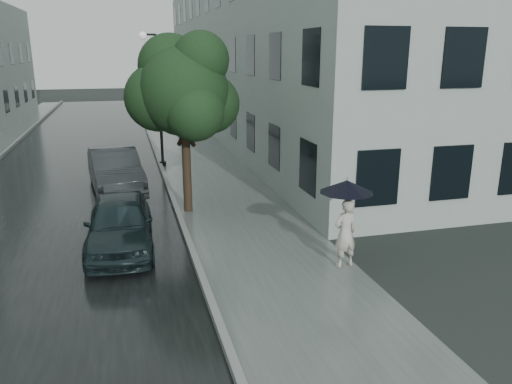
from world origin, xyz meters
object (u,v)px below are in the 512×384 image
object	(u,v)px
pedestrian	(345,233)
lamp_post	(156,92)
car_far	(115,170)
street_tree	(183,90)
car_near	(120,223)

from	to	relation	value
pedestrian	lamp_post	distance (m)	12.24
lamp_post	car_far	bearing A→B (deg)	-129.86
street_tree	car_near	distance (m)	4.55
lamp_post	car_far	size ratio (longest dim) A/B	1.23
street_tree	car_near	size ratio (longest dim) A/B	1.36
lamp_post	car_far	distance (m)	4.64
pedestrian	lamp_post	world-z (taller)	lamp_post
car_near	car_far	world-z (taller)	car_far
car_far	car_near	bearing A→B (deg)	-95.81
pedestrian	car_near	size ratio (longest dim) A/B	0.41
street_tree	lamp_post	bearing A→B (deg)	93.37
lamp_post	car_near	xyz separation A→B (m)	(-1.65, -9.17, -2.46)
pedestrian	street_tree	xyz separation A→B (m)	(-2.91, 5.15, 2.87)
car_near	car_far	distance (m)	5.61
lamp_post	car_near	world-z (taller)	lamp_post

